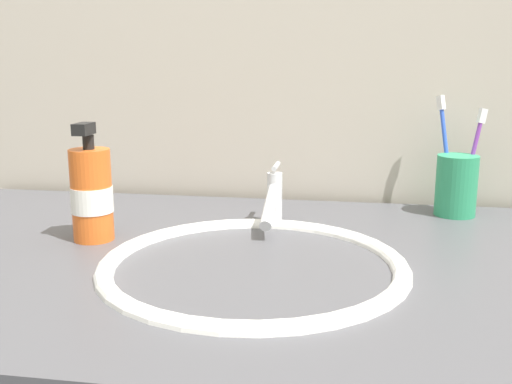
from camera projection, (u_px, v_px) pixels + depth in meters
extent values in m
cube|color=beige|center=(290.00, 27.00, 1.07)|extent=(2.38, 0.04, 2.40)
cube|color=#4C4C51|center=(258.00, 271.00, 0.79)|extent=(1.18, 0.66, 0.04)
ellipsoid|color=white|center=(252.00, 301.00, 0.75)|extent=(0.34, 0.34, 0.09)
torus|color=white|center=(252.00, 267.00, 0.74)|extent=(0.39, 0.39, 0.02)
cylinder|color=#595B60|center=(252.00, 333.00, 0.76)|extent=(0.03, 0.03, 0.01)
cylinder|color=silver|center=(274.00, 198.00, 0.93)|extent=(0.02, 0.02, 0.08)
cylinder|color=silver|center=(269.00, 205.00, 0.88)|extent=(0.02, 0.11, 0.05)
cylinder|color=silver|center=(275.00, 166.00, 0.93)|extent=(0.01, 0.05, 0.01)
cylinder|color=#2D9966|center=(456.00, 186.00, 0.98)|extent=(0.07, 0.07, 0.10)
cylinder|color=blue|center=(447.00, 157.00, 1.00)|extent=(0.04, 0.05, 0.18)
cube|color=white|center=(441.00, 103.00, 1.00)|extent=(0.02, 0.02, 0.03)
cylinder|color=purple|center=(471.00, 164.00, 0.98)|extent=(0.04, 0.02, 0.16)
cube|color=white|center=(482.00, 116.00, 0.97)|extent=(0.02, 0.01, 0.03)
cylinder|color=orange|center=(92.00, 195.00, 0.84)|extent=(0.06, 0.06, 0.13)
cylinder|color=black|center=(88.00, 142.00, 0.82)|extent=(0.02, 0.02, 0.02)
cube|color=black|center=(84.00, 129.00, 0.81)|extent=(0.02, 0.04, 0.02)
cylinder|color=white|center=(92.00, 199.00, 0.84)|extent=(0.06, 0.06, 0.04)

